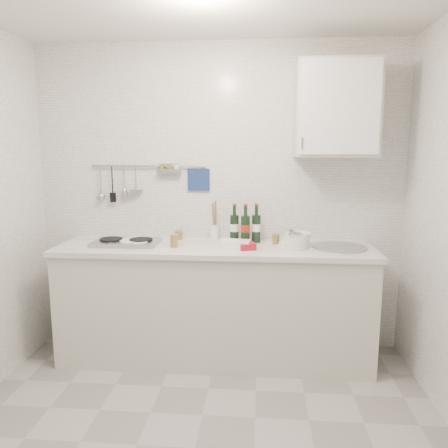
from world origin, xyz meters
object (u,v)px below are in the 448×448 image
at_px(plate_stack_hob, 135,242).
at_px(plate_stack_sink, 295,240).
at_px(utensil_crock, 214,230).
at_px(wall_cabinet, 336,109).
at_px(wine_bottles, 245,223).

xyz_separation_m(plate_stack_hob, plate_stack_sink, (1.25, 0.00, 0.04)).
bearing_deg(plate_stack_hob, utensil_crock, 23.13).
relative_size(plate_stack_sink, utensil_crock, 0.81).
relative_size(wall_cabinet, plate_stack_hob, 2.64).
xyz_separation_m(plate_stack_hob, wine_bottles, (0.86, 0.14, 0.14)).
bearing_deg(wall_cabinet, wine_bottles, 178.38).
height_order(plate_stack_sink, utensil_crock, utensil_crock).
relative_size(wall_cabinet, wine_bottles, 2.26).
relative_size(wall_cabinet, utensil_crock, 2.17).
height_order(wine_bottles, utensil_crock, utensil_crock).
bearing_deg(wine_bottles, plate_stack_hob, -170.44).
xyz_separation_m(wine_bottles, utensil_crock, (-0.26, 0.11, -0.08)).
height_order(wall_cabinet, plate_stack_sink, wall_cabinet).
bearing_deg(utensil_crock, plate_stack_sink, -21.33).
bearing_deg(plate_stack_sink, wine_bottles, 160.04).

